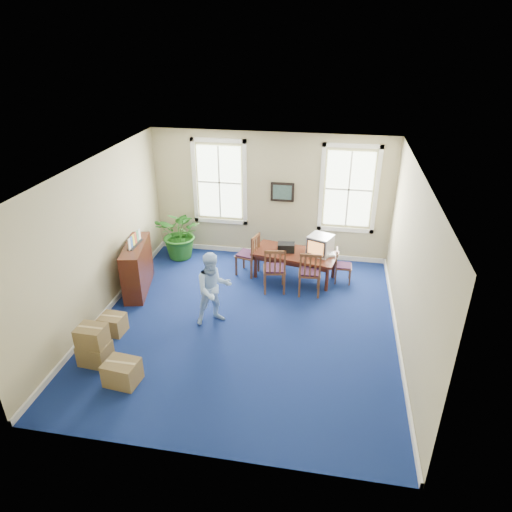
% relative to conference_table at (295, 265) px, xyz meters
% --- Properties ---
extents(floor, '(6.50, 6.50, 0.00)m').
position_rel_conference_table_xyz_m(floor, '(-0.77, -2.09, -0.33)').
color(floor, navy).
rests_on(floor, ground).
extents(ceiling, '(6.50, 6.50, 0.00)m').
position_rel_conference_table_xyz_m(ceiling, '(-0.77, -2.09, 2.87)').
color(ceiling, white).
rests_on(ceiling, ground).
extents(wall_back, '(6.50, 0.00, 6.50)m').
position_rel_conference_table_xyz_m(wall_back, '(-0.77, 1.16, 1.27)').
color(wall_back, tan).
rests_on(wall_back, ground).
extents(wall_front, '(6.50, 0.00, 6.50)m').
position_rel_conference_table_xyz_m(wall_front, '(-0.77, -5.34, 1.27)').
color(wall_front, tan).
rests_on(wall_front, ground).
extents(wall_left, '(0.00, 6.50, 6.50)m').
position_rel_conference_table_xyz_m(wall_left, '(-3.77, -2.09, 1.27)').
color(wall_left, tan).
rests_on(wall_left, ground).
extents(wall_right, '(0.00, 6.50, 6.50)m').
position_rel_conference_table_xyz_m(wall_right, '(2.23, -2.09, 1.27)').
color(wall_right, tan).
rests_on(wall_right, ground).
extents(baseboard_back, '(6.00, 0.04, 0.12)m').
position_rel_conference_table_xyz_m(baseboard_back, '(-0.77, 1.13, -0.27)').
color(baseboard_back, white).
rests_on(baseboard_back, ground).
extents(baseboard_left, '(0.04, 6.50, 0.12)m').
position_rel_conference_table_xyz_m(baseboard_left, '(-3.74, -2.09, -0.27)').
color(baseboard_left, white).
rests_on(baseboard_left, ground).
extents(baseboard_right, '(0.04, 6.50, 0.12)m').
position_rel_conference_table_xyz_m(baseboard_right, '(2.20, -2.09, -0.27)').
color(baseboard_right, white).
rests_on(baseboard_right, ground).
extents(window_left, '(1.40, 0.12, 2.20)m').
position_rel_conference_table_xyz_m(window_left, '(-2.07, 1.14, 1.57)').
color(window_left, white).
rests_on(window_left, ground).
extents(window_right, '(1.40, 0.12, 2.20)m').
position_rel_conference_table_xyz_m(window_right, '(1.13, 1.14, 1.57)').
color(window_right, white).
rests_on(window_right, ground).
extents(wall_picture, '(0.58, 0.06, 0.48)m').
position_rel_conference_table_xyz_m(wall_picture, '(-0.47, 1.11, 1.42)').
color(wall_picture, black).
rests_on(wall_picture, ground).
extents(conference_table, '(2.07, 1.24, 0.66)m').
position_rel_conference_table_xyz_m(conference_table, '(0.00, 0.00, 0.00)').
color(conference_table, '#481C10').
rests_on(conference_table, ground).
extents(crt_tv, '(0.67, 0.70, 0.46)m').
position_rel_conference_table_xyz_m(crt_tv, '(0.57, 0.04, 0.56)').
color(crt_tv, '#B7B7BC').
rests_on(crt_tv, conference_table).
extents(game_console, '(0.20, 0.23, 0.05)m').
position_rel_conference_table_xyz_m(game_console, '(0.83, 0.00, 0.36)').
color(game_console, white).
rests_on(game_console, conference_table).
extents(equipment_bag, '(0.42, 0.30, 0.20)m').
position_rel_conference_table_xyz_m(equipment_bag, '(-0.22, 0.04, 0.43)').
color(equipment_bag, black).
rests_on(equipment_bag, conference_table).
extents(chair_near_left, '(0.58, 0.58, 1.10)m').
position_rel_conference_table_xyz_m(chair_near_left, '(-0.40, -0.66, 0.22)').
color(chair_near_left, brown).
rests_on(chair_near_left, ground).
extents(chair_near_right, '(0.52, 0.52, 1.09)m').
position_rel_conference_table_xyz_m(chair_near_right, '(0.40, -0.66, 0.21)').
color(chair_near_right, brown).
rests_on(chair_near_right, ground).
extents(chair_end_left, '(0.58, 0.58, 1.05)m').
position_rel_conference_table_xyz_m(chair_end_left, '(-1.14, 0.00, 0.19)').
color(chair_end_left, brown).
rests_on(chair_end_left, ground).
extents(chair_end_right, '(0.38, 0.38, 0.84)m').
position_rel_conference_table_xyz_m(chair_end_right, '(1.14, 0.00, 0.09)').
color(chair_end_right, brown).
rests_on(chair_end_right, ground).
extents(man, '(0.94, 0.89, 1.54)m').
position_rel_conference_table_xyz_m(man, '(-1.41, -2.12, 0.44)').
color(man, '#A9CFFE').
rests_on(man, ground).
extents(credenza, '(0.71, 1.52, 1.15)m').
position_rel_conference_table_xyz_m(credenza, '(-3.43, -1.18, 0.24)').
color(credenza, '#481C10').
rests_on(credenza, ground).
extents(brochure_rack, '(0.31, 0.65, 0.28)m').
position_rel_conference_table_xyz_m(brochure_rack, '(-3.41, -1.18, 0.96)').
color(brochure_rack, '#99999E').
rests_on(brochure_rack, credenza).
extents(potted_plant, '(1.31, 1.17, 1.34)m').
position_rel_conference_table_xyz_m(potted_plant, '(-2.98, 0.57, 0.34)').
color(potted_plant, '#1E5B17').
rests_on(potted_plant, ground).
extents(cardboard_boxes, '(1.54, 1.54, 0.80)m').
position_rel_conference_table_xyz_m(cardboard_boxes, '(-2.98, -3.63, 0.07)').
color(cardboard_boxes, olive).
rests_on(cardboard_boxes, ground).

